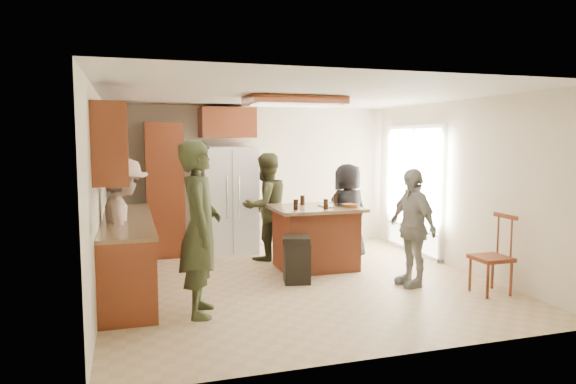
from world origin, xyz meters
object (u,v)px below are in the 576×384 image
object	(u,v)px
person_side_right	(412,227)
person_counter	(123,226)
trash_bin	(297,259)
person_behind_right	(348,212)
person_behind_left	(266,207)
refrigerator	(229,200)
kitchen_island	(316,237)
person_front_left	(200,229)
spindle_chair	(492,258)

from	to	relation	value
person_side_right	person_counter	size ratio (longest dim) A/B	0.91
trash_bin	person_side_right	bearing A→B (deg)	-21.55
person_behind_right	person_side_right	bearing A→B (deg)	80.74
person_behind_left	refrigerator	bearing A→B (deg)	-77.65
person_side_right	person_behind_right	bearing A→B (deg)	-176.69
person_side_right	kitchen_island	distance (m)	1.54
trash_bin	person_counter	bearing A→B (deg)	174.56
person_front_left	person_behind_right	size ratio (longest dim) A/B	1.24
person_front_left	trash_bin	xyz separation A→B (m)	(1.40, 0.88, -0.64)
kitchen_island	trash_bin	size ratio (longest dim) A/B	2.03
person_counter	person_side_right	bearing A→B (deg)	-110.57
person_behind_right	trash_bin	xyz separation A→B (m)	(-1.18, -1.01, -0.45)
person_counter	kitchen_island	xyz separation A→B (m)	(2.72, 0.45, -0.38)
person_counter	kitchen_island	distance (m)	2.78
person_side_right	person_counter	distance (m)	3.70
person_behind_left	person_counter	world-z (taller)	person_behind_left
person_behind_left	person_counter	bearing A→B (deg)	7.22
person_side_right	trash_bin	distance (m)	1.58
person_front_left	person_counter	distance (m)	1.36
person_behind_right	person_side_right	world-z (taller)	person_side_right
person_front_left	kitchen_island	xyz separation A→B (m)	(1.91, 1.54, -0.48)
person_front_left	kitchen_island	size ratio (longest dim) A/B	1.50
person_side_right	refrigerator	size ratio (longest dim) A/B	0.86
person_front_left	refrigerator	size ratio (longest dim) A/B	1.06
trash_bin	person_behind_right	bearing A→B (deg)	40.53
person_front_left	person_counter	size ratio (longest dim) A/B	1.12
person_front_left	trash_bin	bearing A→B (deg)	-48.32
trash_bin	person_front_left	bearing A→B (deg)	-147.78
kitchen_island	person_front_left	bearing A→B (deg)	-141.07
spindle_chair	refrigerator	bearing A→B (deg)	129.21
refrigerator	spindle_chair	size ratio (longest dim) A/B	1.81
kitchen_island	trash_bin	distance (m)	0.85
person_behind_left	kitchen_island	size ratio (longest dim) A/B	1.34
person_side_right	spindle_chair	size ratio (longest dim) A/B	1.56
person_behind_right	trash_bin	world-z (taller)	person_behind_right
person_front_left	person_behind_right	distance (m)	3.21
refrigerator	kitchen_island	size ratio (longest dim) A/B	1.41
person_front_left	refrigerator	xyz separation A→B (m)	(0.88, 3.00, -0.06)
person_counter	refrigerator	world-z (taller)	refrigerator
refrigerator	spindle_chair	world-z (taller)	refrigerator
trash_bin	spindle_chair	bearing A→B (deg)	-28.61
person_behind_right	spindle_chair	distance (m)	2.43
person_behind_right	refrigerator	world-z (taller)	refrigerator
person_behind_right	person_front_left	bearing A→B (deg)	18.89
person_front_left	trash_bin	world-z (taller)	person_front_left
spindle_chair	person_counter	bearing A→B (deg)	162.32
person_front_left	trash_bin	size ratio (longest dim) A/B	3.04
refrigerator	kitchen_island	bearing A→B (deg)	-54.65
person_counter	person_behind_left	bearing A→B (deg)	-68.95
person_behind_left	person_behind_right	size ratio (longest dim) A/B	1.11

